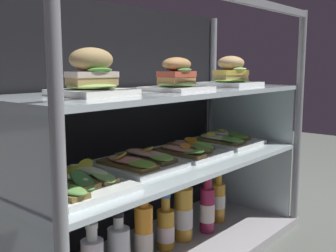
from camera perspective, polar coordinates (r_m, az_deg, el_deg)
name	(u,v)px	position (r m, az deg, el deg)	size (l,w,h in m)	color
case_frame	(139,120)	(1.46, -4.10, 0.85)	(1.20, 0.46, 0.90)	gray
riser_lower_tier	(168,208)	(1.44, 0.00, -11.47)	(1.14, 0.40, 0.30)	silver
shelf_lower_glass	(168,163)	(1.39, 0.00, -5.30)	(1.15, 0.41, 0.02)	silver
riser_upper_tier	(168,128)	(1.37, 0.00, -0.32)	(1.14, 0.40, 0.23)	silver
shelf_upper_glass	(168,92)	(1.36, 0.00, 4.79)	(1.15, 0.41, 0.02)	silver
plated_roll_sandwich_near_right_corner	(92,78)	(1.11, -10.67, 6.69)	(0.19, 0.19, 0.13)	white
plated_roll_sandwich_far_left	(177,78)	(1.32, 1.26, 6.75)	(0.18, 0.18, 0.11)	white
plated_roll_sandwich_mid_right	(231,75)	(1.61, 8.83, 7.06)	(0.19, 0.19, 0.12)	white
open_sandwich_tray_near_left_corner	(75,183)	(1.10, -12.98, -7.81)	(0.24, 0.27, 0.07)	white
open_sandwich_tray_center	(138,161)	(1.31, -4.18, -4.99)	(0.24, 0.27, 0.06)	white
open_sandwich_tray_mid_right	(187,150)	(1.49, 2.74, -3.38)	(0.24, 0.28, 0.06)	white
open_sandwich_tray_left_of_center	(225,140)	(1.71, 7.99, -1.92)	(0.24, 0.27, 0.05)	white
juice_bottle_front_fourth	(119,250)	(1.33, -6.94, -17.02)	(0.07, 0.07, 0.20)	white
juice_bottle_back_center	(144,233)	(1.38, -3.44, -14.80)	(0.06, 0.06, 0.25)	orange
juice_bottle_back_left	(165,228)	(1.47, -0.41, -14.23)	(0.06, 0.06, 0.20)	gold
juice_bottle_front_right_end	(183,213)	(1.54, 2.18, -12.13)	(0.07, 0.07, 0.25)	gold
juice_bottle_front_left_end	(207,209)	(1.61, 5.54, -11.50)	(0.06, 0.06, 0.23)	#961C46
juice_bottle_near_post	(218,200)	(1.72, 7.06, -10.36)	(0.06, 0.06, 0.22)	gold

